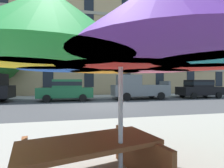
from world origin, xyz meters
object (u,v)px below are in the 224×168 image
at_px(street_tree_left, 3,62).
at_px(patio_umbrella, 121,47).
at_px(pickup_gray, 138,88).
at_px(sedan_black, 199,88).
at_px(picnic_table, 90,162).
at_px(sedan_green, 66,89).

distance_m(street_tree_left, patio_umbrella, 18.03).
xyz_separation_m(pickup_gray, patio_umbrella, (-5.14, -12.70, 0.96)).
xyz_separation_m(pickup_gray, sedan_black, (6.51, -0.00, -0.08)).
height_order(street_tree_left, picnic_table, street_tree_left).
bearing_deg(sedan_green, sedan_black, 0.00).
relative_size(street_tree_left, picnic_table, 2.34).
bearing_deg(sedan_black, sedan_green, 180.00).
bearing_deg(picnic_table, sedan_black, 46.22).
height_order(sedan_green, pickup_gray, pickup_gray).
relative_size(sedan_green, picnic_table, 2.10).
relative_size(sedan_green, street_tree_left, 0.90).
distance_m(sedan_green, sedan_black, 12.78).
height_order(patio_umbrella, picnic_table, patio_umbrella).
bearing_deg(street_tree_left, pickup_gray, -16.97).
xyz_separation_m(pickup_gray, picnic_table, (-5.51, -12.54, -0.54)).
bearing_deg(street_tree_left, picnic_table, -67.26).
xyz_separation_m(sedan_black, picnic_table, (-12.01, -12.54, -0.46)).
relative_size(sedan_black, patio_umbrella, 1.28).
height_order(pickup_gray, street_tree_left, street_tree_left).
relative_size(pickup_gray, street_tree_left, 1.04).
height_order(sedan_black, patio_umbrella, patio_umbrella).
bearing_deg(patio_umbrella, sedan_green, 95.11).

